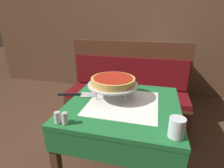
% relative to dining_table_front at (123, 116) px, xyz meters
% --- Properties ---
extents(dining_table_front, '(0.78, 0.78, 0.73)m').
position_rel_dining_table_front_xyz_m(dining_table_front, '(0.00, 0.00, 0.00)').
color(dining_table_front, '#1E6B33').
rests_on(dining_table_front, ground_plane).
extents(dining_table_rear, '(0.73, 0.73, 0.73)m').
position_rel_dining_table_front_xyz_m(dining_table_rear, '(0.26, 1.59, 0.01)').
color(dining_table_rear, '#194799').
rests_on(dining_table_rear, ground_plane).
extents(booth_bench, '(1.42, 0.44, 1.04)m').
position_rel_dining_table_front_xyz_m(booth_bench, '(-0.10, 0.81, -0.29)').
color(booth_bench, '#4C2819').
rests_on(booth_bench, ground_plane).
extents(back_wall_panel, '(6.00, 0.04, 2.40)m').
position_rel_dining_table_front_xyz_m(back_wall_panel, '(0.00, 2.04, 0.58)').
color(back_wall_panel, brown).
rests_on(back_wall_panel, ground_plane).
extents(pizza_pan_stand, '(0.37, 0.37, 0.11)m').
position_rel_dining_table_front_xyz_m(pizza_pan_stand, '(-0.09, 0.07, 0.21)').
color(pizza_pan_stand, '#ADADB2').
rests_on(pizza_pan_stand, dining_table_front).
extents(deep_dish_pizza, '(0.32, 0.32, 0.05)m').
position_rel_dining_table_front_xyz_m(deep_dish_pizza, '(-0.09, 0.07, 0.25)').
color(deep_dish_pizza, tan).
rests_on(deep_dish_pizza, pizza_pan_stand).
extents(pizza_server, '(0.29, 0.13, 0.01)m').
position_rel_dining_table_front_xyz_m(pizza_server, '(-0.36, 0.05, 0.11)').
color(pizza_server, '#BCBCC1').
rests_on(pizza_server, dining_table_front).
extents(water_glass_near, '(0.08, 0.08, 0.11)m').
position_rel_dining_table_front_xyz_m(water_glass_near, '(0.33, -0.31, 0.16)').
color(water_glass_near, silver).
rests_on(water_glass_near, dining_table_front).
extents(salt_shaker, '(0.04, 0.04, 0.07)m').
position_rel_dining_table_front_xyz_m(salt_shaker, '(-0.32, -0.34, 0.14)').
color(salt_shaker, silver).
rests_on(salt_shaker, dining_table_front).
extents(pepper_shaker, '(0.04, 0.04, 0.07)m').
position_rel_dining_table_front_xyz_m(pepper_shaker, '(-0.27, -0.34, 0.14)').
color(pepper_shaker, silver).
rests_on(pepper_shaker, dining_table_front).
extents(napkin_holder, '(0.10, 0.05, 0.09)m').
position_rel_dining_table_front_xyz_m(napkin_holder, '(-0.06, 0.35, 0.15)').
color(napkin_holder, '#B2B2B7').
rests_on(napkin_holder, dining_table_front).
extents(condiment_caddy, '(0.15, 0.15, 0.18)m').
position_rel_dining_table_front_xyz_m(condiment_caddy, '(0.34, 1.68, 0.16)').
color(condiment_caddy, black).
rests_on(condiment_caddy, dining_table_rear).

